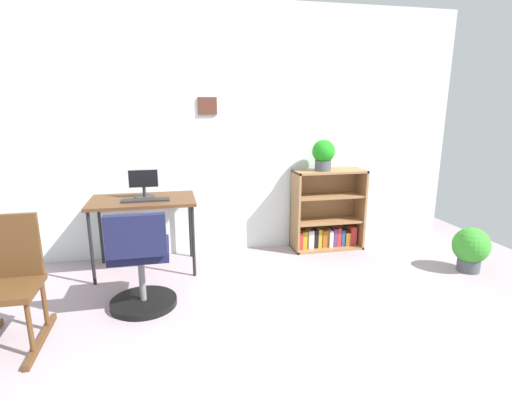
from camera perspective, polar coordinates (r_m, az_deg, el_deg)
The scene contains 10 objects.
ground_plane at distance 2.63m, azimuth 2.25°, elevation -21.67°, with size 6.24×6.24×0.00m, color #A08D96.
wall_back at distance 4.25m, azimuth -4.95°, elevation 10.70°, with size 5.20×0.12×2.56m.
desk at distance 3.90m, azimuth -15.82°, elevation 0.41°, with size 0.96×0.59×0.70m.
monitor at distance 3.91m, azimuth -15.71°, elevation 3.27°, with size 0.27×0.19×0.26m.
keyboard at distance 3.79m, azimuth -15.46°, elevation 1.10°, with size 0.43×0.12×0.02m, color #262324.
office_chair at distance 3.21m, azimuth -16.14°, elevation -8.02°, with size 0.52×0.55×0.82m.
rocking_chair at distance 3.12m, azimuth -32.01°, elevation -8.75°, with size 0.42×0.64×0.86m.
bookshelf_low at distance 4.50m, azimuth 9.99°, elevation -0.93°, with size 0.77×0.30×0.88m.
potted_plant_on_shelf at distance 4.29m, azimuth 9.59°, elevation 7.60°, with size 0.24×0.24×0.32m.
potted_plant_floor at distance 4.34m, azimuth 28.29°, elevation -5.00°, with size 0.34×0.34×0.43m.
Camera 1 is at (-0.55, -2.06, 1.55)m, focal length 28.06 mm.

